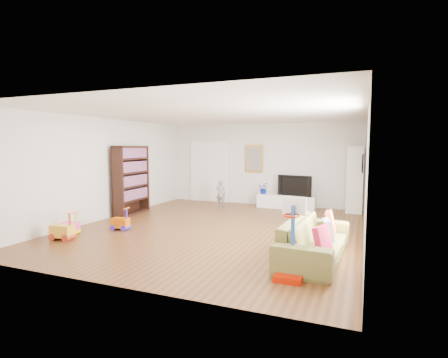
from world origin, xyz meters
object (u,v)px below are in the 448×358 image
at_px(basketball_hoop, 291,239).
at_px(bookshelf, 131,180).
at_px(media_console, 286,202).
at_px(sofa, 315,239).

bearing_deg(basketball_hoop, bookshelf, 149.27).
height_order(media_console, sofa, sofa).
relative_size(media_console, basketball_hoop, 1.52).
relative_size(media_console, sofa, 0.78).
bearing_deg(bookshelf, sofa, -24.54).
bearing_deg(sofa, media_console, 20.80).
distance_m(media_console, sofa, 4.97).
bearing_deg(bookshelf, basketball_hoop, -34.81).
bearing_deg(basketball_hoop, sofa, 80.34).
bearing_deg(basketball_hoop, media_console, 103.42).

